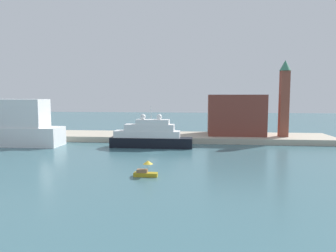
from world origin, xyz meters
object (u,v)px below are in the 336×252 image
small_motorboat (146,171)px  person_figure (138,132)px  bell_tower (284,96)px  mooring_bollard (175,136)px  large_yacht (150,136)px  harbor_building (236,115)px  parked_car (127,133)px

small_motorboat → person_figure: bearing=103.4°
bell_tower → mooring_bollard: 37.23m
bell_tower → mooring_bollard: size_ratio=36.05×
large_yacht → bell_tower: bell_tower is taller
harbor_building → parked_car: bearing=-171.6°
small_motorboat → parked_car: parked_car is taller
small_motorboat → person_figure: person_figure is taller
large_yacht → harbor_building: (26.29, 19.66, 5.23)m
harbor_building → bell_tower: 16.62m
harbor_building → person_figure: (-33.01, -4.85, -5.94)m
small_motorboat → bell_tower: bearing=52.6°
small_motorboat → bell_tower: size_ratio=0.18×
person_figure → large_yacht: bearing=-65.6°
harbor_building → parked_car: harbor_building is taller
large_yacht → harbor_building: harbor_building is taller
large_yacht → mooring_bollard: large_yacht is taller
bell_tower → person_figure: (-47.70, -0.39, -12.28)m
large_yacht → person_figure: large_yacht is taller
large_yacht → bell_tower: (40.98, 15.20, 11.57)m
mooring_bollard → small_motorboat: bearing=-92.6°
large_yacht → harbor_building: 33.24m
small_motorboat → large_yacht: bearing=98.0°
harbor_building → bell_tower: bell_tower is taller
harbor_building → mooring_bollard: size_ratio=27.40×
bell_tower → parked_car: bell_tower is taller
large_yacht → mooring_bollard: (6.48, 9.47, -1.19)m
small_motorboat → bell_tower: (36.42, 47.61, 13.75)m
parked_car → person_figure: 3.68m
person_figure → mooring_bollard: size_ratio=2.60×
large_yacht → mooring_bollard: bearing=55.6°
large_yacht → harbor_building: bearing=36.8°
small_motorboat → parked_car: bearing=107.7°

